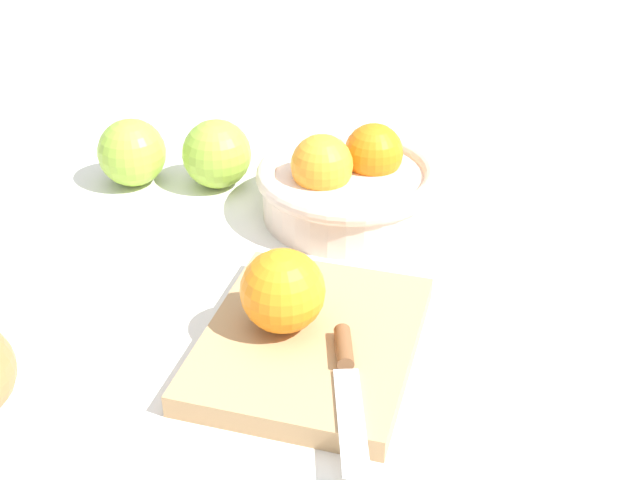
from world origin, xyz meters
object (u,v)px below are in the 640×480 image
(apple_front_left, at_px, (217,154))
(orange_on_board, at_px, (283,291))
(knife, at_px, (347,376))
(apple_front_left_2, at_px, (132,153))
(bowl, at_px, (349,183))
(cutting_board, at_px, (310,342))

(apple_front_left, bearing_deg, orange_on_board, 31.36)
(knife, bearing_deg, apple_front_left_2, -132.44)
(apple_front_left_2, bearing_deg, bowl, 88.64)
(orange_on_board, relative_size, knife, 0.47)
(knife, bearing_deg, apple_front_left, -144.28)
(apple_front_left, bearing_deg, knife, 35.72)
(cutting_board, bearing_deg, knife, 40.29)
(cutting_board, xyz_separation_m, orange_on_board, (-0.00, -0.02, 0.05))
(orange_on_board, height_order, knife, orange_on_board)
(orange_on_board, bearing_deg, apple_front_left_2, -133.32)
(cutting_board, bearing_deg, bowl, -174.53)
(bowl, xyz_separation_m, apple_front_left, (-0.03, -0.16, 0.00))
(knife, height_order, apple_front_left, apple_front_left)
(bowl, height_order, orange_on_board, bowl)
(knife, relative_size, apple_front_left, 1.91)
(bowl, distance_m, cutting_board, 0.24)
(knife, height_order, apple_front_left_2, apple_front_left_2)
(knife, xyz_separation_m, apple_front_left, (-0.32, -0.23, 0.01))
(apple_front_left, relative_size, apple_front_left_2, 1.02)
(orange_on_board, bearing_deg, knife, 51.11)
(orange_on_board, bearing_deg, apple_front_left, -148.64)
(cutting_board, bearing_deg, apple_front_left_2, -131.13)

